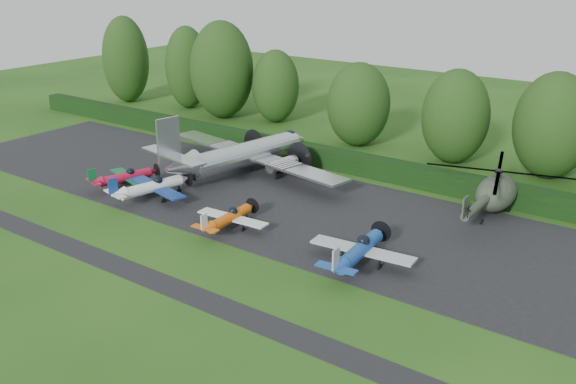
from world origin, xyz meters
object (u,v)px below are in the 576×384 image
Objects in this scene: light_plane_orange at (229,218)px; light_plane_blue at (360,250)px; light_plane_red at (125,177)px; transport_plane at (243,155)px; light_plane_white at (152,187)px; helicopter at (496,190)px.

light_plane_orange is 11.38m from light_plane_blue.
light_plane_red reaches higher than light_plane_orange.
light_plane_white is at bearing -113.18° from transport_plane.
light_plane_red is 0.86× the size of light_plane_white.
light_plane_blue is (18.87, -10.51, -0.85)m from transport_plane.
light_plane_white is at bearing -149.99° from helicopter.
light_plane_orange is 22.03m from helicopter.
light_plane_white is (4.31, -0.73, 0.17)m from light_plane_red.
light_plane_red is (-6.57, -9.13, -1.05)m from transport_plane.
light_plane_red is 0.84× the size of light_plane_blue.
light_plane_white is 0.57× the size of helicopter.
helicopter is (29.72, 13.69, 1.00)m from light_plane_red.
light_plane_blue is at bearing -19.87° from light_plane_red.
light_plane_red is 4.38m from light_plane_white.
light_plane_white is 0.98× the size of light_plane_blue.
light_plane_red is at bearing -136.03° from transport_plane.
light_plane_white is 21.14m from light_plane_blue.
transport_plane is 2.91× the size of light_plane_blue.
light_plane_red is at bearing 176.11° from light_plane_orange.
helicopter is (15.65, 15.47, 1.03)m from light_plane_orange.
light_plane_red is 14.18m from light_plane_orange.
transport_plane is at bearing 156.04° from light_plane_blue.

